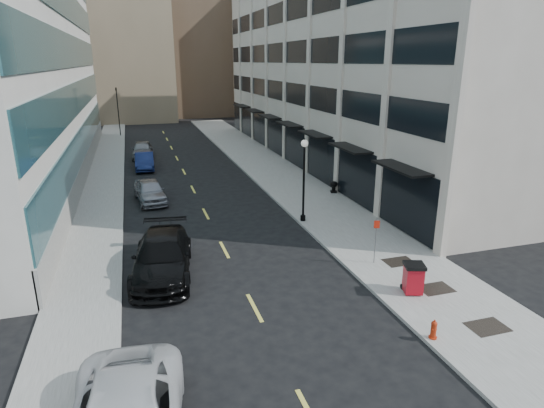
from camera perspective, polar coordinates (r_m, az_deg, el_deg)
ground at (r=16.71m, az=-0.37°, el=-16.19°), size 160.00×160.00×0.00m
sidewalk_right at (r=36.42m, az=1.89°, el=2.89°), size 5.00×80.00×0.15m
sidewalk_left at (r=34.66m, az=-20.59°, el=0.99°), size 3.00×80.00×0.15m
building_right at (r=45.41m, az=10.83°, el=16.89°), size 15.30×46.50×18.25m
skyline_tan_near at (r=81.45m, az=-18.18°, el=20.06°), size 14.00×18.00×28.00m
skyline_brown at (r=86.50m, az=-9.77°, el=22.43°), size 12.00×16.00×34.00m
skyline_tan_far at (r=91.88m, az=-24.47°, el=17.14°), size 12.00×14.00×22.00m
skyline_stone at (r=82.31m, az=-1.65°, el=18.04°), size 10.00×14.00×20.00m
grate_near at (r=18.59m, az=25.42°, el=-13.75°), size 1.40×1.00×0.01m
grate_mid at (r=20.55m, az=19.83°, el=-9.96°), size 1.40×1.00×0.01m
grate_far at (r=22.59m, az=15.64°, el=-6.98°), size 1.40×1.00×0.01m
road_centerline at (r=31.95m, az=-9.17°, el=0.44°), size 0.15×68.20×0.01m
traffic_signal at (r=61.44m, az=-18.97°, el=13.31°), size 0.66×0.66×6.98m
car_black_pickup at (r=21.07m, az=-13.60°, el=-6.43°), size 3.33×6.45×1.79m
car_silver_sedan at (r=32.16m, az=-15.06°, el=1.59°), size 2.34×4.72×1.55m
car_blue_sedan at (r=42.20m, az=-15.71°, el=5.22°), size 1.70×4.57×1.49m
car_grey_sedan at (r=47.36m, az=-15.94°, el=6.58°), size 2.31×4.95×1.64m
fire_hydrant at (r=17.07m, az=19.63°, el=-14.60°), size 0.28×0.28×0.70m
trash_bin at (r=19.63m, az=17.31°, el=-8.78°), size 1.00×1.00×1.29m
lamppost at (r=26.40m, az=4.03°, el=3.89°), size 0.41×0.41×4.97m
sign_post at (r=21.63m, az=12.92°, el=-3.66°), size 0.26×0.11×2.27m
urn_planter at (r=33.17m, az=7.76°, el=2.30°), size 0.59×0.59×0.82m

